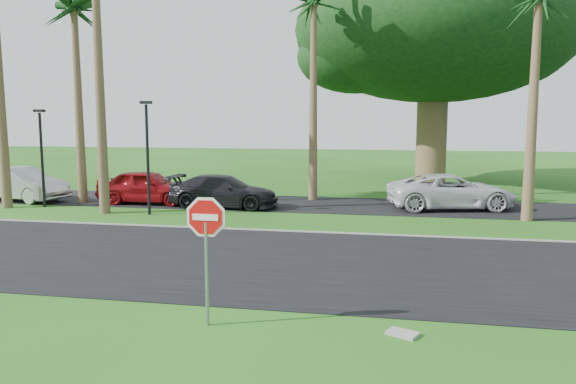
{
  "coord_description": "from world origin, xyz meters",
  "views": [
    {
      "loc": [
        3.98,
        -12.84,
        3.92
      ],
      "look_at": [
        0.88,
        3.11,
        1.8
      ],
      "focal_mm": 35.0,
      "sensor_mm": 36.0,
      "label": 1
    }
  ],
  "objects_px": {
    "car_minivan": "(451,192)",
    "stop_sign_near": "(206,234)",
    "car_dark": "(224,192)",
    "car_silver": "(21,185)",
    "car_red": "(147,187)"
  },
  "relations": [
    {
      "from": "car_minivan",
      "to": "stop_sign_near",
      "type": "bearing_deg",
      "value": 145.94
    },
    {
      "from": "car_dark",
      "to": "car_minivan",
      "type": "bearing_deg",
      "value": -79.58
    },
    {
      "from": "car_silver",
      "to": "car_minivan",
      "type": "height_order",
      "value": "car_silver"
    },
    {
      "from": "car_silver",
      "to": "car_dark",
      "type": "height_order",
      "value": "car_silver"
    },
    {
      "from": "car_red",
      "to": "car_minivan",
      "type": "height_order",
      "value": "car_red"
    },
    {
      "from": "car_silver",
      "to": "car_red",
      "type": "distance_m",
      "value": 6.36
    },
    {
      "from": "car_silver",
      "to": "car_minivan",
      "type": "xyz_separation_m",
      "value": [
        20.07,
        1.42,
        -0.04
      ]
    },
    {
      "from": "car_dark",
      "to": "car_minivan",
      "type": "distance_m",
      "value": 10.02
    },
    {
      "from": "car_dark",
      "to": "car_minivan",
      "type": "height_order",
      "value": "car_minivan"
    },
    {
      "from": "stop_sign_near",
      "to": "car_minivan",
      "type": "distance_m",
      "value": 16.47
    },
    {
      "from": "car_silver",
      "to": "car_red",
      "type": "xyz_separation_m",
      "value": [
        6.35,
        0.38,
        -0.01
      ]
    },
    {
      "from": "stop_sign_near",
      "to": "car_red",
      "type": "relative_size",
      "value": 0.57
    },
    {
      "from": "car_silver",
      "to": "car_red",
      "type": "relative_size",
      "value": 1.05
    },
    {
      "from": "stop_sign_near",
      "to": "car_minivan",
      "type": "xyz_separation_m",
      "value": [
        5.85,
        15.36,
        -1.01
      ]
    },
    {
      "from": "stop_sign_near",
      "to": "car_dark",
      "type": "xyz_separation_m",
      "value": [
        -4.06,
        13.9,
        -1.06
      ]
    }
  ]
}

